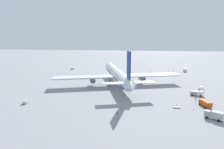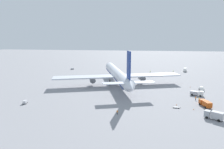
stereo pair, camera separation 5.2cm
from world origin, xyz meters
name	(u,v)px [view 2 (the right image)]	position (x,y,z in m)	size (l,w,h in m)	color
ground_plane	(117,84)	(0.00, 0.00, 0.00)	(600.00, 600.00, 0.00)	gray
airliner	(117,74)	(-1.38, -0.46, 6.35)	(72.47, 76.73, 22.81)	silver
service_truck_0	(214,115)	(-49.49, -40.96, 1.69)	(5.24, 6.34, 3.08)	#999EA5
service_truck_1	(205,103)	(-35.90, -42.12, 1.46)	(7.12, 3.87, 2.59)	#BF4C14
service_truck_2	(197,93)	(-19.80, -42.99, 1.36)	(4.68, 6.57, 2.63)	white
service_truck_3	(185,70)	(51.77, -52.36, 1.68)	(5.00, 3.41, 3.11)	white
service_van	(202,88)	(-8.67, -48.41, 1.03)	(4.60, 2.14, 1.97)	white
baggage_cart_0	(25,102)	(-43.12, 36.37, 0.78)	(3.05, 1.97, 1.44)	gray
baggage_cart_1	(176,107)	(-39.17, -29.58, 0.27)	(1.66, 3.32, 0.40)	gray
baggage_cart_2	(72,69)	(49.30, 46.55, 0.81)	(2.90, 2.89, 1.49)	#595B60
ground_worker_0	(150,71)	(43.51, -22.81, 0.85)	(0.55, 0.55, 1.68)	navy
ground_worker_1	(196,98)	(-27.20, -40.45, 0.90)	(0.52, 0.52, 1.76)	navy
ground_worker_2	(199,99)	(-28.63, -41.63, 0.91)	(0.52, 0.52, 1.79)	#3F3F47
ground_worker_3	(173,71)	(47.41, -41.91, 0.82)	(0.43, 0.43, 1.62)	black
ground_worker_4	(117,112)	(-49.59, -5.82, 0.88)	(0.47, 0.47, 1.73)	black
traffic_cone_0	(129,72)	(42.98, -4.85, 0.28)	(0.36, 0.36, 0.55)	orange
traffic_cone_1	(190,87)	(-2.87, -43.84, 0.28)	(0.36, 0.36, 0.55)	orange
traffic_cone_2	(194,109)	(-40.57, -36.30, 0.28)	(0.36, 0.36, 0.55)	orange
traffic_cone_3	(176,105)	(-35.89, -30.26, 0.28)	(0.36, 0.36, 0.55)	orange
traffic_cone_4	(113,71)	(42.94, 8.72, 0.28)	(0.36, 0.36, 0.55)	orange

